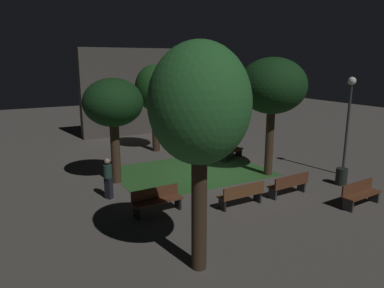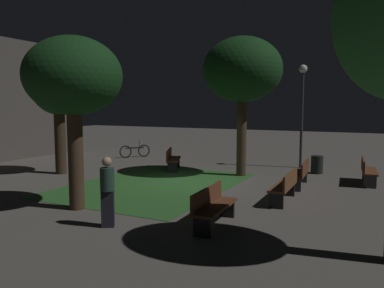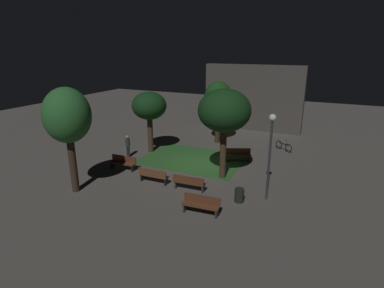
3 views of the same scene
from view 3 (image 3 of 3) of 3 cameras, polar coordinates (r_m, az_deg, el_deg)
The scene contains 16 objects.
ground_plane at distance 20.99m, azimuth 1.18°, elevation -3.76°, with size 60.00×60.00×0.00m, color #56514C.
grass_lawn at distance 21.94m, azimuth 0.14°, elevation -2.79°, with size 7.01×5.15×0.01m, color #2D6028.
bench_by_lamp at distance 18.16m, azimuth -7.14°, elevation -5.75°, with size 1.81×0.52×0.88m.
bench_corner at distance 17.13m, azimuth -0.55°, elevation -7.09°, with size 1.82×0.58×0.88m.
bench_lawn_edge at distance 14.91m, azimuth 1.69°, elevation -11.04°, with size 1.83×0.61×0.88m.
bench_front_left at distance 21.68m, azimuth 8.44°, elevation -1.90°, with size 1.84×1.18×0.88m.
bench_path_side at distance 20.50m, azimuth -12.62°, elevation -3.29°, with size 1.82×0.57×0.88m.
tree_tall_center at distance 22.88m, azimuth -7.90°, elevation 6.85°, with size 2.53×2.53×4.54m.
tree_near_wall at distance 25.08m, azimuth 4.87°, elevation 8.27°, with size 2.27×2.27×5.03m.
tree_left_canopy at distance 17.13m, azimuth -22.05°, elevation 4.68°, with size 2.44×2.44×5.70m.
tree_back_left at distance 17.84m, azimuth 5.99°, elevation 6.02°, with size 3.06×3.06×5.39m.
lamp_post_plaza_east at distance 15.72m, azimuth 14.31°, elevation 0.21°, with size 0.36×0.36×4.53m.
trash_bin at distance 16.17m, azimuth 8.72°, elevation -9.33°, with size 0.48×0.48×0.73m, color black.
bicycle at distance 24.69m, azimuth 16.55°, elevation -0.38°, with size 1.39×1.05×0.93m.
pedestrian at distance 22.61m, azimuth -11.74°, elevation -0.28°, with size 0.32×0.34×1.61m.
building_wall_backdrop at distance 29.82m, azimuth 11.13°, elevation 8.33°, with size 9.20×0.80×6.08m, color #4C4742.
Camera 3 is at (7.91, -17.90, 7.59)m, focal length 28.90 mm.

